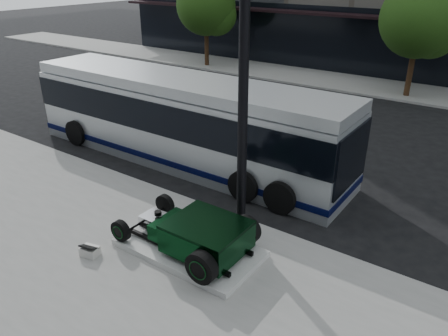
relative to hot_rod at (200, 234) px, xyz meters
The scene contains 8 objects.
ground 4.12m from the hot_rod, 100.17° to the left, with size 120.00×120.00×0.00m, color black.
sidewalk_far 18.02m from the hot_rod, 92.28° to the left, with size 70.00×4.00×0.12m, color gray.
street_trees 17.35m from the hot_rod, 88.56° to the left, with size 29.80×3.80×5.70m.
display_plinth 0.60m from the hot_rod, behind, with size 3.40×1.80×0.15m, color silver.
hot_rod is the anchor object (origin of this frame).
info_plaque 2.62m from the hot_rod, 144.85° to the right, with size 0.46×0.38×0.31m.
lamppost 3.20m from the hot_rod, 78.19° to the left, with size 0.41×0.41×7.53m.
transit_bus 5.97m from the hot_rod, 133.73° to the left, with size 12.12×2.88×2.92m.
Camera 1 is at (6.02, -10.54, 6.33)m, focal length 35.00 mm.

